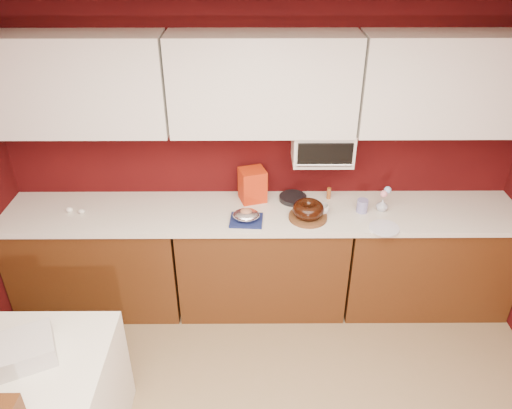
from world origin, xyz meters
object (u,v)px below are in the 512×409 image
object	(u,v)px
pandoro_box	(252,185)
blue_jar	(362,206)
coffee_mug	(322,209)
dining_table	(30,406)
newspaper_stack	(22,351)
foil_ham_nest	(246,215)
bundt_cake	(308,209)
flower_vase	(382,204)
toaster_oven	(322,146)

from	to	relation	value
pandoro_box	blue_jar	xyz separation A→B (m)	(0.84, -0.19, -0.08)
pandoro_box	coffee_mug	xyz separation A→B (m)	(0.53, -0.22, -0.08)
dining_table	newspaper_stack	world-z (taller)	newspaper_stack
newspaper_stack	blue_jar	bearing A→B (deg)	31.64
newspaper_stack	foil_ham_nest	bearing A→B (deg)	43.58
dining_table	bundt_cake	size ratio (longest dim) A/B	4.24
dining_table	flower_vase	size ratio (longest dim) A/B	9.31
pandoro_box	newspaper_stack	bearing A→B (deg)	-147.42
coffee_mug	bundt_cake	bearing A→B (deg)	-151.36
pandoro_box	bundt_cake	bearing A→B (deg)	-51.41
pandoro_box	flower_vase	distance (m)	1.02
pandoro_box	foil_ham_nest	bearing A→B (deg)	-115.12
bundt_cake	toaster_oven	bearing A→B (deg)	67.76
flower_vase	newspaper_stack	size ratio (longest dim) A/B	0.31
bundt_cake	flower_vase	world-z (taller)	bundt_cake
dining_table	pandoro_box	bearing A→B (deg)	48.96
toaster_oven	pandoro_box	world-z (taller)	toaster_oven
foil_ham_nest	blue_jar	distance (m)	0.90
dining_table	pandoro_box	xyz separation A→B (m)	(1.32, 1.52, 0.66)
foil_ham_nest	pandoro_box	bearing A→B (deg)	81.77
toaster_oven	newspaper_stack	distance (m)	2.40
toaster_oven	blue_jar	distance (m)	0.56
pandoro_box	flower_vase	bearing A→B (deg)	-26.75
pandoro_box	toaster_oven	bearing A→B (deg)	-18.50
blue_jar	flower_vase	world-z (taller)	flower_vase
blue_jar	newspaper_stack	distance (m)	2.49
pandoro_box	coffee_mug	world-z (taller)	pandoro_box
foil_ham_nest	blue_jar	xyz separation A→B (m)	(0.89, 0.13, -0.00)
dining_table	newspaper_stack	xyz separation A→B (m)	(0.04, 0.02, 0.44)
dining_table	coffee_mug	world-z (taller)	coffee_mug
flower_vase	coffee_mug	bearing A→B (deg)	-173.83
toaster_oven	pandoro_box	distance (m)	0.63
coffee_mug	flower_vase	size ratio (longest dim) A/B	0.89
foil_ham_nest	coffee_mug	world-z (taller)	coffee_mug
toaster_oven	newspaper_stack	world-z (taller)	toaster_oven
coffee_mug	flower_vase	bearing A→B (deg)	6.17
toaster_oven	coffee_mug	xyz separation A→B (m)	(0.00, -0.21, -0.43)
dining_table	bundt_cake	distance (m)	2.22
newspaper_stack	dining_table	bearing A→B (deg)	-150.96
dining_table	blue_jar	xyz separation A→B (m)	(2.16, 1.33, 0.58)
foil_ham_nest	pandoro_box	world-z (taller)	pandoro_box
toaster_oven	dining_table	world-z (taller)	toaster_oven
dining_table	foil_ham_nest	size ratio (longest dim) A/B	5.00
toaster_oven	foil_ham_nest	xyz separation A→B (m)	(-0.57, -0.31, -0.42)
coffee_mug	blue_jar	world-z (taller)	blue_jar
coffee_mug	newspaper_stack	world-z (taller)	coffee_mug
dining_table	pandoro_box	size ratio (longest dim) A/B	3.79
toaster_oven	bundt_cake	distance (m)	0.49
foil_ham_nest	pandoro_box	xyz separation A→B (m)	(0.05, 0.32, 0.08)
foil_ham_nest	flower_vase	size ratio (longest dim) A/B	1.86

